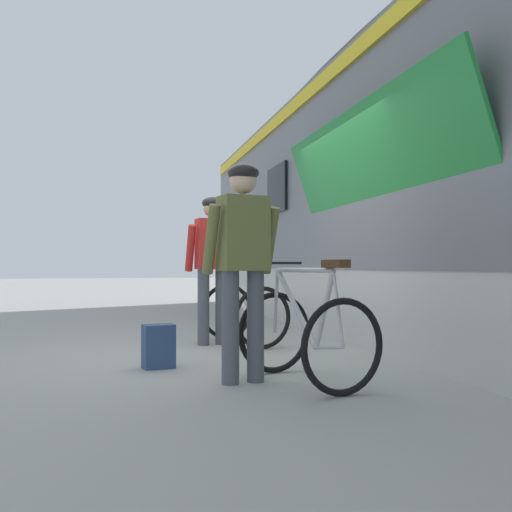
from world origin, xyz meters
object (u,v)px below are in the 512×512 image
(train_car, at_px, (438,189))
(backpack_on_platform, at_px, (159,346))
(cyclist_near_in_olive, at_px, (243,252))
(bicycle_near_silver, at_px, (306,333))
(bicycle_far_white, at_px, (244,311))
(cyclist_far_in_red, at_px, (212,256))

(train_car, bearing_deg, backpack_on_platform, -157.77)
(cyclist_near_in_olive, relative_size, bicycle_near_silver, 1.46)
(bicycle_near_silver, bearing_deg, backpack_on_platform, 137.93)
(train_car, distance_m, bicycle_far_white, 3.12)
(bicycle_far_white, relative_size, backpack_on_platform, 2.99)
(bicycle_far_white, xyz_separation_m, backpack_on_platform, (-1.12, -1.42, -0.20))
(bicycle_far_white, bearing_deg, backpack_on_platform, -128.16)
(cyclist_far_in_red, xyz_separation_m, backpack_on_platform, (-0.74, -1.45, -0.85))
(backpack_on_platform, bearing_deg, bicycle_far_white, 40.02)
(cyclist_far_in_red, height_order, backpack_on_platform, cyclist_far_in_red)
(cyclist_far_in_red, height_order, bicycle_far_white, cyclist_far_in_red)
(cyclist_far_in_red, distance_m, bicycle_far_white, 0.76)
(train_car, relative_size, bicycle_far_white, 13.55)
(cyclist_near_in_olive, height_order, bicycle_far_white, cyclist_near_in_olive)
(train_car, xyz_separation_m, cyclist_far_in_red, (-3.07, -0.11, -0.91))
(bicycle_near_silver, height_order, bicycle_far_white, same)
(cyclist_near_in_olive, distance_m, cyclist_far_in_red, 2.29)
(bicycle_near_silver, distance_m, backpack_on_platform, 1.48)
(cyclist_far_in_red, bearing_deg, backpack_on_platform, -116.98)
(bicycle_near_silver, xyz_separation_m, backpack_on_platform, (-1.09, 0.99, -0.20))
(backpack_on_platform, bearing_deg, cyclist_near_in_olive, -65.59)
(bicycle_near_silver, bearing_deg, bicycle_far_white, 89.35)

